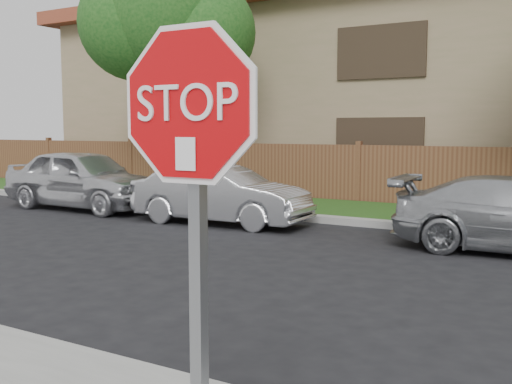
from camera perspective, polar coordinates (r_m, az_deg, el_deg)
The scene contains 6 objects.
far_curb at distance 12.12m, azimuth 22.01°, elevation -3.70°, with size 70.00×0.30×0.15m, color gray.
grass_strip at distance 13.73m, azimuth 23.04°, elevation -2.69°, with size 70.00×3.00×0.12m, color #1E4714.
tree_left at distance 17.32m, azimuth -8.62°, elevation 16.61°, with size 4.80×3.90×7.78m.
stop_sign at distance 2.75m, azimuth -6.15°, elevation 1.57°, with size 1.01×0.13×2.55m.
sedan_far_left at distance 15.74m, azimuth -16.07°, elevation 1.20°, with size 1.81×4.49×1.53m, color silver.
sedan_left at distance 12.78m, azimuth -3.34°, elevation -0.24°, with size 1.35×3.86×1.27m, color silver.
Camera 1 is at (1.71, -3.68, 2.05)m, focal length 42.00 mm.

